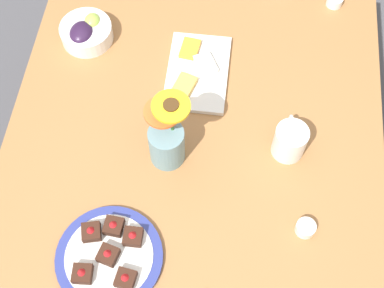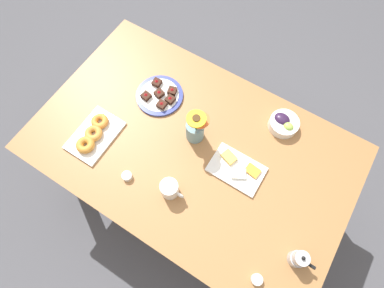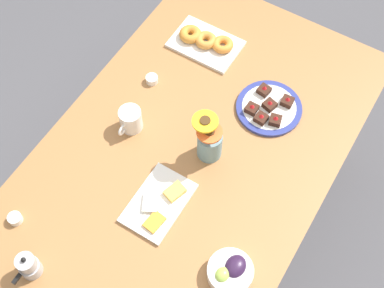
{
  "view_description": "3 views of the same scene",
  "coord_description": "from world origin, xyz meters",
  "px_view_note": "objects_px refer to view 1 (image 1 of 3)",
  "views": [
    {
      "loc": [
        -0.63,
        -0.07,
        1.98
      ],
      "look_at": [
        0.0,
        0.0,
        0.78
      ],
      "focal_mm": 50.0,
      "sensor_mm": 36.0,
      "label": 1
    },
    {
      "loc": [
        0.3,
        -0.48,
        2.13
      ],
      "look_at": [
        0.0,
        0.0,
        0.78
      ],
      "focal_mm": 28.0,
      "sensor_mm": 36.0,
      "label": 2
    },
    {
      "loc": [
        0.82,
        0.5,
        2.46
      ],
      "look_at": [
        0.0,
        0.0,
        0.78
      ],
      "focal_mm": 50.0,
      "sensor_mm": 36.0,
      "label": 3
    }
  ],
  "objects_px": {
    "coffee_mug": "(290,141)",
    "jam_cup_honey": "(306,228)",
    "dining_table": "(192,165)",
    "flower_vase": "(167,141)",
    "jam_cup_berry": "(335,1)",
    "cheese_platter": "(197,72)",
    "dessert_plate": "(109,256)",
    "grape_bowl": "(86,32)"
  },
  "relations": [
    {
      "from": "coffee_mug",
      "to": "jam_cup_honey",
      "type": "height_order",
      "value": "coffee_mug"
    },
    {
      "from": "coffee_mug",
      "to": "jam_cup_honey",
      "type": "distance_m",
      "value": 0.22
    },
    {
      "from": "dining_table",
      "to": "flower_vase",
      "type": "bearing_deg",
      "value": 107.06
    },
    {
      "from": "coffee_mug",
      "to": "jam_cup_berry",
      "type": "relative_size",
      "value": 2.49
    },
    {
      "from": "cheese_platter",
      "to": "dining_table",
      "type": "bearing_deg",
      "value": -176.25
    },
    {
      "from": "dessert_plate",
      "to": "flower_vase",
      "type": "distance_m",
      "value": 0.31
    },
    {
      "from": "jam_cup_honey",
      "to": "dessert_plate",
      "type": "distance_m",
      "value": 0.47
    },
    {
      "from": "jam_cup_honey",
      "to": "jam_cup_berry",
      "type": "height_order",
      "value": "same"
    },
    {
      "from": "cheese_platter",
      "to": "flower_vase",
      "type": "xyz_separation_m",
      "value": [
        -0.26,
        0.04,
        0.07
      ]
    },
    {
      "from": "coffee_mug",
      "to": "jam_cup_honey",
      "type": "bearing_deg",
      "value": -166.87
    },
    {
      "from": "jam_cup_honey",
      "to": "flower_vase",
      "type": "distance_m",
      "value": 0.4
    },
    {
      "from": "cheese_platter",
      "to": "grape_bowl",
      "type": "bearing_deg",
      "value": 75.41
    },
    {
      "from": "dessert_plate",
      "to": "grape_bowl",
      "type": "bearing_deg",
      "value": 16.47
    },
    {
      "from": "dining_table",
      "to": "grape_bowl",
      "type": "height_order",
      "value": "grape_bowl"
    },
    {
      "from": "jam_cup_honey",
      "to": "dessert_plate",
      "type": "height_order",
      "value": "dessert_plate"
    },
    {
      "from": "coffee_mug",
      "to": "jam_cup_berry",
      "type": "distance_m",
      "value": 0.53
    },
    {
      "from": "jam_cup_honey",
      "to": "jam_cup_berry",
      "type": "distance_m",
      "value": 0.74
    },
    {
      "from": "dining_table",
      "to": "jam_cup_honey",
      "type": "relative_size",
      "value": 33.33
    },
    {
      "from": "coffee_mug",
      "to": "jam_cup_berry",
      "type": "height_order",
      "value": "coffee_mug"
    },
    {
      "from": "dining_table",
      "to": "dessert_plate",
      "type": "relative_size",
      "value": 6.29
    },
    {
      "from": "dining_table",
      "to": "jam_cup_berry",
      "type": "height_order",
      "value": "jam_cup_berry"
    },
    {
      "from": "dining_table",
      "to": "grape_bowl",
      "type": "relative_size",
      "value": 10.64
    },
    {
      "from": "dining_table",
      "to": "jam_cup_honey",
      "type": "bearing_deg",
      "value": -121.43
    },
    {
      "from": "dining_table",
      "to": "flower_vase",
      "type": "height_order",
      "value": "flower_vase"
    },
    {
      "from": "jam_cup_berry",
      "to": "dessert_plate",
      "type": "distance_m",
      "value": 1.01
    },
    {
      "from": "jam_cup_honey",
      "to": "jam_cup_berry",
      "type": "relative_size",
      "value": 1.0
    },
    {
      "from": "coffee_mug",
      "to": "grape_bowl",
      "type": "height_order",
      "value": "coffee_mug"
    },
    {
      "from": "dining_table",
      "to": "jam_cup_honey",
      "type": "xyz_separation_m",
      "value": [
        -0.18,
        -0.3,
        0.1
      ]
    },
    {
      "from": "coffee_mug",
      "to": "flower_vase",
      "type": "height_order",
      "value": "flower_vase"
    },
    {
      "from": "coffee_mug",
      "to": "dining_table",
      "type": "bearing_deg",
      "value": 97.8
    },
    {
      "from": "dining_table",
      "to": "jam_cup_berry",
      "type": "distance_m",
      "value": 0.67
    },
    {
      "from": "dining_table",
      "to": "grape_bowl",
      "type": "bearing_deg",
      "value": 46.3
    },
    {
      "from": "dessert_plate",
      "to": "cheese_platter",
      "type": "bearing_deg",
      "value": -14.65
    },
    {
      "from": "jam_cup_honey",
      "to": "grape_bowl",
      "type": "bearing_deg",
      "value": 51.44
    },
    {
      "from": "cheese_platter",
      "to": "jam_cup_berry",
      "type": "relative_size",
      "value": 5.42
    },
    {
      "from": "coffee_mug",
      "to": "jam_cup_honey",
      "type": "xyz_separation_m",
      "value": [
        -0.21,
        -0.05,
        -0.03
      ]
    },
    {
      "from": "coffee_mug",
      "to": "cheese_platter",
      "type": "xyz_separation_m",
      "value": [
        0.21,
        0.26,
        -0.04
      ]
    },
    {
      "from": "grape_bowl",
      "to": "flower_vase",
      "type": "xyz_separation_m",
      "value": [
        -0.35,
        -0.29,
        0.05
      ]
    },
    {
      "from": "coffee_mug",
      "to": "flower_vase",
      "type": "relative_size",
      "value": 0.51
    },
    {
      "from": "jam_cup_berry",
      "to": "flower_vase",
      "type": "xyz_separation_m",
      "value": [
        -0.57,
        0.43,
        0.06
      ]
    },
    {
      "from": "dessert_plate",
      "to": "flower_vase",
      "type": "height_order",
      "value": "flower_vase"
    },
    {
      "from": "dining_table",
      "to": "cheese_platter",
      "type": "xyz_separation_m",
      "value": [
        0.25,
        0.02,
        0.1
      ]
    }
  ]
}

